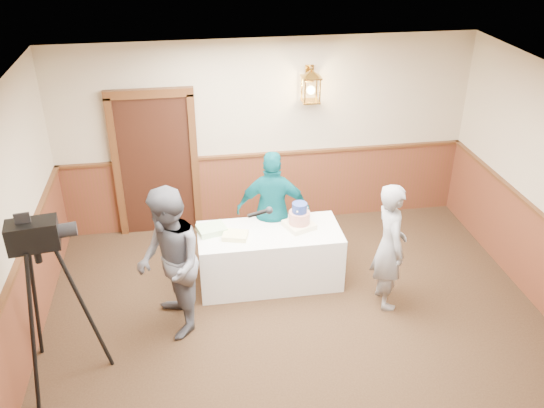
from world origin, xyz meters
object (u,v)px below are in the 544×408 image
at_px(display_table, 270,256).
at_px(assistant_p, 273,210).
at_px(sheet_cake_green, 212,229).
at_px(interviewer, 170,264).
at_px(tv_camera_rig, 51,312).
at_px(baker, 390,246).
at_px(tiered_cake, 299,218).
at_px(sheet_cake_yellow, 235,235).

distance_m(display_table, assistant_p, 0.61).
relative_size(display_table, assistant_p, 1.09).
height_order(display_table, assistant_p, assistant_p).
distance_m(sheet_cake_green, interviewer, 0.99).
bearing_deg(display_table, tv_camera_rig, -151.18).
xyz_separation_m(interviewer, tv_camera_rig, (-1.17, -0.57, -0.06)).
height_order(interviewer, baker, interviewer).
distance_m(baker, tv_camera_rig, 3.80).
distance_m(interviewer, tv_camera_rig, 1.30).
relative_size(tiered_cake, baker, 0.27).
distance_m(sheet_cake_yellow, assistant_p, 0.73).
distance_m(display_table, tiered_cake, 0.64).
relative_size(display_table, tv_camera_rig, 0.96).
xyz_separation_m(sheet_cake_yellow, baker, (1.78, -0.58, 0.03)).
bearing_deg(tv_camera_rig, tiered_cake, 17.62).
bearing_deg(sheet_cake_green, tiered_cake, -2.61).
bearing_deg(display_table, sheet_cake_green, 172.35).
xyz_separation_m(sheet_cake_green, tv_camera_rig, (-1.68, -1.42, 0.05)).
distance_m(sheet_cake_green, baker, 2.19).
height_order(sheet_cake_yellow, baker, baker).
xyz_separation_m(sheet_cake_green, interviewer, (-0.51, -0.84, 0.11)).
bearing_deg(tiered_cake, assistant_p, 127.98).
distance_m(sheet_cake_green, tv_camera_rig, 2.20).
height_order(sheet_cake_green, baker, baker).
relative_size(sheet_cake_green, interviewer, 0.19).
bearing_deg(sheet_cake_green, display_table, -7.65).
height_order(sheet_cake_yellow, tv_camera_rig, tv_camera_rig).
relative_size(baker, assistant_p, 0.98).
distance_m(interviewer, baker, 2.57).
distance_m(tiered_cake, tv_camera_rig, 3.11).
bearing_deg(sheet_cake_green, assistant_p, 19.90).
distance_m(display_table, interviewer, 1.53).
bearing_deg(display_table, sheet_cake_yellow, -169.90).
distance_m(sheet_cake_yellow, tv_camera_rig, 2.32).
xyz_separation_m(sheet_cake_yellow, sheet_cake_green, (-0.28, 0.17, 0.01)).
xyz_separation_m(tiered_cake, sheet_cake_yellow, (-0.83, -0.12, -0.10)).
xyz_separation_m(display_table, sheet_cake_yellow, (-0.44, -0.08, 0.41)).
bearing_deg(tv_camera_rig, sheet_cake_green, 31.64).
bearing_deg(assistant_p, display_table, 85.87).
relative_size(assistant_p, tv_camera_rig, 0.88).
bearing_deg(interviewer, tiered_cake, 103.99).
height_order(sheet_cake_yellow, assistant_p, assistant_p).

